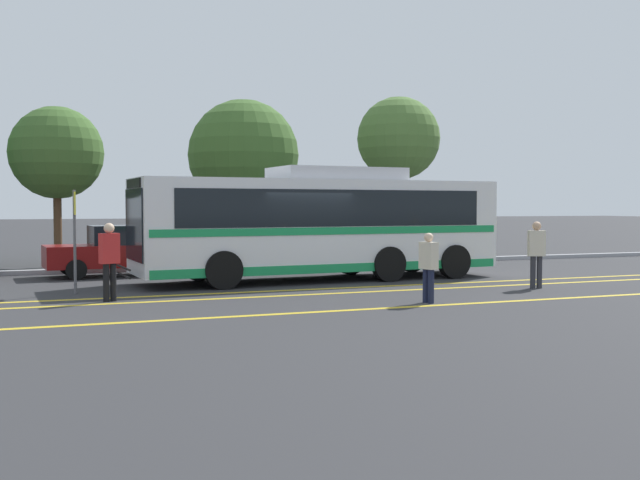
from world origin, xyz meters
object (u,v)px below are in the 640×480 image
(bus_stop_sign, at_px, (75,228))
(tree_0, at_px, (398,139))
(transit_bus, at_px, (320,223))
(pedestrian_2, at_px, (109,257))
(tree_2, at_px, (57,153))
(tree_3, at_px, (244,155))
(parked_car_1, at_px, (118,251))
(pedestrian_1, at_px, (428,264))
(pedestrian_0, at_px, (536,250))
(parked_car_2, at_px, (270,248))

(bus_stop_sign, distance_m, tree_0, 15.85)
(transit_bus, xyz_separation_m, pedestrian_2, (-6.19, -2.82, -0.64))
(tree_2, relative_size, tree_3, 0.88)
(parked_car_1, xyz_separation_m, pedestrian_1, (5.67, -9.11, 0.11))
(pedestrian_2, bearing_deg, pedestrian_0, -26.58)
(parked_car_2, relative_size, pedestrian_2, 2.48)
(pedestrian_2, bearing_deg, parked_car_2, 27.66)
(pedestrian_0, distance_m, tree_2, 16.68)
(parked_car_1, height_order, bus_stop_sign, bus_stop_sign)
(parked_car_2, relative_size, tree_0, 0.66)
(tree_3, bearing_deg, pedestrian_1, -89.43)
(transit_bus, relative_size, pedestrian_2, 6.23)
(transit_bus, xyz_separation_m, tree_2, (-6.91, 7.76, 2.35))
(transit_bus, bearing_deg, parked_car_1, 54.17)
(pedestrian_0, height_order, pedestrian_1, pedestrian_0)
(tree_2, bearing_deg, parked_car_2, -33.91)
(pedestrian_1, distance_m, tree_2, 15.58)
(pedestrian_0, bearing_deg, parked_car_2, -35.51)
(pedestrian_2, bearing_deg, tree_2, 74.15)
(pedestrian_0, xyz_separation_m, pedestrian_2, (-10.62, 1.28, 0.02))
(parked_car_2, xyz_separation_m, tree_2, (-6.46, 4.34, 3.22))
(parked_car_1, xyz_separation_m, tree_3, (5.52, 5.50, 3.41))
(pedestrian_0, relative_size, tree_3, 0.27)
(tree_2, bearing_deg, tree_3, 9.41)
(tree_2, height_order, tree_3, tree_3)
(pedestrian_2, height_order, tree_0, tree_0)
(pedestrian_2, relative_size, tree_3, 0.28)
(parked_car_1, distance_m, tree_2, 5.62)
(parked_car_1, bearing_deg, pedestrian_2, 168.06)
(tree_3, bearing_deg, pedestrian_0, -71.99)
(pedestrian_0, relative_size, tree_0, 0.26)
(transit_bus, bearing_deg, tree_3, -4.21)
(pedestrian_0, height_order, tree_0, tree_0)
(transit_bus, bearing_deg, pedestrian_1, -179.50)
(parked_car_2, relative_size, tree_2, 0.78)
(pedestrian_0, xyz_separation_m, tree_0, (1.87, 11.43, 3.89))
(tree_0, xyz_separation_m, tree_2, (-13.21, 0.42, -0.89))
(transit_bus, xyz_separation_m, bus_stop_sign, (-6.82, -0.92, -0.05))
(pedestrian_0, bearing_deg, parked_car_1, -16.21)
(parked_car_2, bearing_deg, pedestrian_0, 32.22)
(bus_stop_sign, bearing_deg, tree_0, -60.78)
(parked_car_2, bearing_deg, parked_car_1, -91.04)
(pedestrian_2, bearing_deg, parked_car_1, 62.40)
(bus_stop_sign, distance_m, tree_2, 9.00)
(tree_3, bearing_deg, transit_bus, -91.25)
(parked_car_1, height_order, tree_3, tree_3)
(parked_car_1, distance_m, pedestrian_1, 10.73)
(transit_bus, relative_size, pedestrian_0, 6.32)
(pedestrian_1, height_order, bus_stop_sign, bus_stop_sign)
(tree_3, bearing_deg, pedestrian_2, -118.52)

